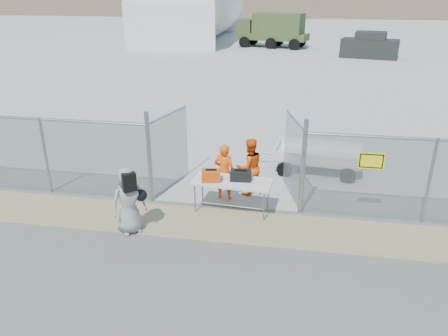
% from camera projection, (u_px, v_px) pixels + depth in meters
% --- Properties ---
extents(ground, '(160.00, 160.00, 0.00)m').
position_uv_depth(ground, '(209.00, 247.00, 9.84)').
color(ground, '#515050').
extents(tarmac_inside, '(160.00, 80.00, 0.01)m').
position_uv_depth(tarmac_inside, '(286.00, 39.00, 48.02)').
color(tarmac_inside, '#A8A8A8').
rests_on(tarmac_inside, ground).
extents(dirt_strip, '(44.00, 1.60, 0.01)m').
position_uv_depth(dirt_strip, '(217.00, 224.00, 10.75)').
color(dirt_strip, '#988A5C').
rests_on(dirt_strip, ground).
extents(chain_link_fence, '(40.00, 0.20, 2.20)m').
position_uv_depth(chain_link_fence, '(224.00, 168.00, 11.24)').
color(chain_link_fence, gray).
rests_on(chain_link_fence, ground).
extents(quonset_hangar, '(9.00, 18.00, 8.00)m').
position_uv_depth(quonset_hangar, '(192.00, 1.00, 46.24)').
color(quonset_hangar, white).
rests_on(quonset_hangar, ground).
extents(folding_table, '(2.07, 0.99, 0.85)m').
position_uv_depth(folding_table, '(232.00, 196.00, 11.27)').
color(folding_table, silver).
rests_on(folding_table, ground).
extents(orange_bag, '(0.51, 0.38, 0.29)m').
position_uv_depth(orange_bag, '(211.00, 176.00, 11.03)').
color(orange_bag, '#DD4C0F').
rests_on(orange_bag, folding_table).
extents(black_duffel, '(0.54, 0.34, 0.25)m').
position_uv_depth(black_duffel, '(241.00, 175.00, 11.09)').
color(black_duffel, black).
rests_on(black_duffel, folding_table).
extents(security_worker_left, '(0.63, 0.46, 1.58)m').
position_uv_depth(security_worker_left, '(224.00, 172.00, 11.78)').
color(security_worker_left, '#FC510A').
rests_on(security_worker_left, ground).
extents(security_worker_right, '(1.00, 0.95, 1.64)m').
position_uv_depth(security_worker_right, '(249.00, 167.00, 12.05)').
color(security_worker_right, '#FC510A').
rests_on(security_worker_right, ground).
extents(visitor, '(0.95, 0.91, 1.64)m').
position_uv_depth(visitor, '(128.00, 201.00, 10.15)').
color(visitor, gray).
rests_on(visitor, ground).
extents(utility_trailer, '(3.60, 2.10, 0.84)m').
position_uv_depth(utility_trailer, '(318.00, 158.00, 13.76)').
color(utility_trailer, silver).
rests_on(utility_trailer, ground).
extents(military_truck, '(6.90, 3.81, 3.11)m').
position_uv_depth(military_truck, '(273.00, 30.00, 41.20)').
color(military_truck, '#435228').
rests_on(military_truck, ground).
extents(parked_vehicle_near, '(4.78, 2.95, 2.01)m').
position_uv_depth(parked_vehicle_near, '(370.00, 45.00, 35.24)').
color(parked_vehicle_near, '#232523').
rests_on(parked_vehicle_near, ground).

